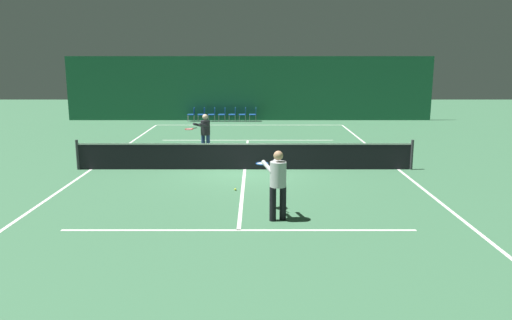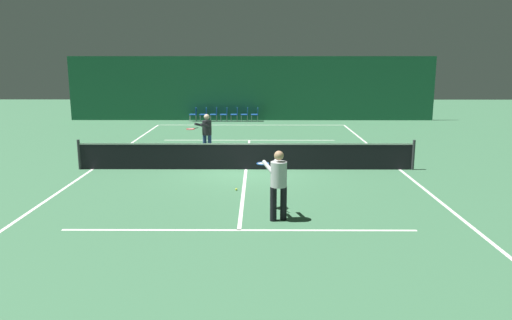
% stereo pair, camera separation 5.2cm
% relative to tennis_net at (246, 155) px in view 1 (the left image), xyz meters
% --- Properties ---
extents(ground_plane, '(60.00, 60.00, 0.00)m').
position_rel_tennis_net_xyz_m(ground_plane, '(0.00, 0.00, -0.51)').
color(ground_plane, '#3D704C').
extents(backdrop_curtain, '(23.00, 0.12, 4.00)m').
position_rel_tennis_net_xyz_m(backdrop_curtain, '(0.00, 14.26, 1.49)').
color(backdrop_curtain, '#1E5B3D').
rests_on(backdrop_curtain, ground).
extents(court_line_baseline_far, '(11.00, 0.10, 0.00)m').
position_rel_tennis_net_xyz_m(court_line_baseline_far, '(0.00, 11.90, -0.51)').
color(court_line_baseline_far, white).
rests_on(court_line_baseline_far, ground).
extents(court_line_service_far, '(8.25, 0.10, 0.00)m').
position_rel_tennis_net_xyz_m(court_line_service_far, '(0.00, 6.40, -0.51)').
color(court_line_service_far, white).
rests_on(court_line_service_far, ground).
extents(court_line_service_near, '(8.25, 0.10, 0.00)m').
position_rel_tennis_net_xyz_m(court_line_service_near, '(0.00, -6.40, -0.51)').
color(court_line_service_near, white).
rests_on(court_line_service_near, ground).
extents(court_line_sideline_left, '(0.10, 23.80, 0.00)m').
position_rel_tennis_net_xyz_m(court_line_sideline_left, '(-5.50, 0.00, -0.51)').
color(court_line_sideline_left, white).
rests_on(court_line_sideline_left, ground).
extents(court_line_sideline_right, '(0.10, 23.80, 0.00)m').
position_rel_tennis_net_xyz_m(court_line_sideline_right, '(5.50, 0.00, -0.51)').
color(court_line_sideline_right, white).
rests_on(court_line_sideline_right, ground).
extents(court_line_centre, '(0.10, 12.80, 0.00)m').
position_rel_tennis_net_xyz_m(court_line_centre, '(0.00, 0.00, -0.51)').
color(court_line_centre, white).
rests_on(court_line_centre, ground).
extents(tennis_net, '(12.00, 0.10, 1.07)m').
position_rel_tennis_net_xyz_m(tennis_net, '(0.00, 0.00, 0.00)').
color(tennis_net, black).
rests_on(tennis_net, ground).
extents(player_near, '(0.85, 1.42, 1.74)m').
position_rel_tennis_net_xyz_m(player_near, '(0.92, -5.62, 0.50)').
color(player_near, black).
rests_on(player_near, ground).
extents(player_far, '(1.05, 1.32, 1.67)m').
position_rel_tennis_net_xyz_m(player_far, '(-1.69, 2.74, 0.46)').
color(player_far, navy).
rests_on(player_far, ground).
extents(courtside_chair_0, '(0.44, 0.44, 0.84)m').
position_rel_tennis_net_xyz_m(courtside_chair_0, '(-3.59, 13.71, -0.03)').
color(courtside_chair_0, '#99999E').
rests_on(courtside_chair_0, ground).
extents(courtside_chair_1, '(0.44, 0.44, 0.84)m').
position_rel_tennis_net_xyz_m(courtside_chair_1, '(-2.95, 13.71, -0.03)').
color(courtside_chair_1, '#99999E').
rests_on(courtside_chair_1, ground).
extents(courtside_chair_2, '(0.44, 0.44, 0.84)m').
position_rel_tennis_net_xyz_m(courtside_chair_2, '(-2.30, 13.71, -0.03)').
color(courtside_chair_2, '#99999E').
rests_on(courtside_chair_2, ground).
extents(courtside_chair_3, '(0.44, 0.44, 0.84)m').
position_rel_tennis_net_xyz_m(courtside_chair_3, '(-1.66, 13.71, -0.03)').
color(courtside_chair_3, '#99999E').
rests_on(courtside_chair_3, ground).
extents(courtside_chair_4, '(0.44, 0.44, 0.84)m').
position_rel_tennis_net_xyz_m(courtside_chair_4, '(-1.02, 13.71, -0.03)').
color(courtside_chair_4, '#99999E').
rests_on(courtside_chair_4, ground).
extents(courtside_chair_5, '(0.44, 0.44, 0.84)m').
position_rel_tennis_net_xyz_m(courtside_chair_5, '(-0.37, 13.71, -0.03)').
color(courtside_chair_5, '#99999E').
rests_on(courtside_chair_5, ground).
extents(courtside_chair_6, '(0.44, 0.44, 0.84)m').
position_rel_tennis_net_xyz_m(courtside_chair_6, '(0.27, 13.71, -0.03)').
color(courtside_chair_6, '#99999E').
rests_on(courtside_chair_6, ground).
extents(tennis_ball, '(0.07, 0.07, 0.07)m').
position_rel_tennis_net_xyz_m(tennis_ball, '(-0.22, -2.88, -0.48)').
color(tennis_ball, '#D1DB33').
rests_on(tennis_ball, ground).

